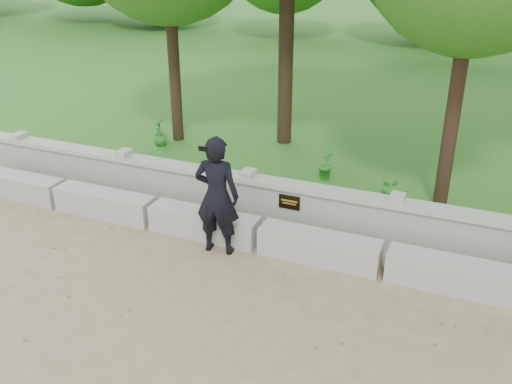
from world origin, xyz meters
TOP-DOWN VIEW (x-y plane):
  - ground at (0.00, 0.00)m, footprint 80.00×80.00m
  - lawn at (0.00, 14.00)m, footprint 40.00×22.00m
  - concrete_bench at (0.00, 1.90)m, footprint 11.90×0.45m
  - parapet_wall at (0.00, 2.60)m, footprint 12.50×0.35m
  - man_main at (-0.57, 1.56)m, footprint 0.75×0.68m
  - shrub_a at (-2.77, 3.30)m, footprint 0.37×0.31m
  - shrub_b at (0.32, 4.48)m, footprint 0.35×0.40m
  - shrub_c at (1.87, 3.30)m, footprint 0.63×0.58m
  - shrub_d at (-3.65, 4.87)m, footprint 0.37×0.40m

SIDE VIEW (x-z plane):
  - ground at x=0.00m, z-range 0.00..0.00m
  - lawn at x=0.00m, z-range 0.00..0.25m
  - concrete_bench at x=0.00m, z-range 0.00..0.45m
  - parapet_wall at x=0.00m, z-range 0.01..0.91m
  - shrub_c at x=1.87m, z-range 0.25..0.83m
  - shrub_a at x=-2.77m, z-range 0.25..0.85m
  - shrub_b at x=0.32m, z-range 0.25..0.86m
  - shrub_d at x=-3.65m, z-range 0.25..0.86m
  - man_main at x=-0.57m, z-range 0.00..1.93m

